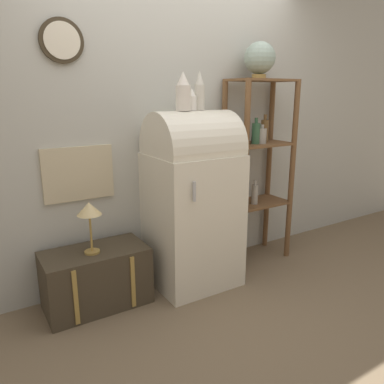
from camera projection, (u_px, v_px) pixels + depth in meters
ground_plane at (209, 293)px, 3.01m from camera, size 12.00×12.00×0.00m
wall_back at (172, 119)px, 3.14m from camera, size 7.00×0.09×2.70m
refrigerator at (193, 197)px, 3.03m from camera, size 0.67×0.63×1.43m
suitcase_trunk at (96, 278)px, 2.80m from camera, size 0.76×0.41×0.44m
shelf_unit at (258, 158)px, 3.44m from camera, size 0.62×0.36×1.68m
globe at (260, 58)px, 3.22m from camera, size 0.27×0.27×0.31m
vase_left at (183, 93)px, 2.77m from camera, size 0.11×0.11×0.28m
vase_center at (192, 100)px, 2.84m from camera, size 0.08×0.08×0.16m
vase_right at (200, 92)px, 2.86m from camera, size 0.08×0.08×0.29m
desk_lamp at (89, 212)px, 2.62m from camera, size 0.17×0.17×0.38m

